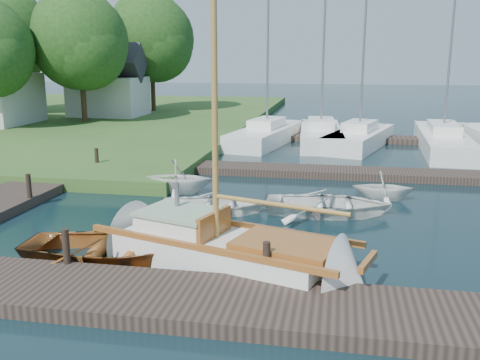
% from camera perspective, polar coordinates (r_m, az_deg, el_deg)
% --- Properties ---
extents(ground, '(160.00, 160.00, 0.00)m').
position_cam_1_polar(ground, '(16.32, 0.00, -4.11)').
color(ground, black).
rests_on(ground, ground).
extents(near_dock, '(18.00, 2.20, 0.30)m').
position_cam_1_polar(near_dock, '(10.82, -6.03, -12.61)').
color(near_dock, '#2B211D').
rests_on(near_dock, ground).
extents(left_dock, '(2.20, 18.00, 0.30)m').
position_cam_1_polar(left_dock, '(20.98, -20.92, -0.65)').
color(left_dock, '#2B211D').
rests_on(left_dock, ground).
extents(far_dock, '(14.00, 1.60, 0.30)m').
position_cam_1_polar(far_dock, '(22.33, 8.16, 0.89)').
color(far_dock, '#2B211D').
rests_on(far_dock, ground).
extents(pontoon, '(30.00, 1.60, 0.30)m').
position_cam_1_polar(pontoon, '(32.46, 23.25, 3.76)').
color(pontoon, '#2B211D').
rests_on(pontoon, ground).
extents(mooring_post_1, '(0.16, 0.16, 0.80)m').
position_cam_1_polar(mooring_post_1, '(12.58, -18.07, -6.75)').
color(mooring_post_1, black).
rests_on(mooring_post_1, near_dock).
extents(mooring_post_2, '(0.16, 0.16, 0.80)m').
position_cam_1_polar(mooring_post_2, '(11.20, 2.84, -8.56)').
color(mooring_post_2, black).
rests_on(mooring_post_2, near_dock).
extents(mooring_post_4, '(0.16, 0.16, 0.80)m').
position_cam_1_polar(mooring_post_4, '(18.69, -21.60, -0.59)').
color(mooring_post_4, black).
rests_on(mooring_post_4, left_dock).
extents(mooring_post_5, '(0.16, 0.16, 0.80)m').
position_cam_1_polar(mooring_post_5, '(22.97, -15.04, 2.31)').
color(mooring_post_5, black).
rests_on(mooring_post_5, left_dock).
extents(sailboat, '(7.41, 4.03, 9.83)m').
position_cam_1_polar(sailboat, '(12.58, -1.10, -7.79)').
color(sailboat, white).
rests_on(sailboat, ground).
extents(dinghy, '(4.29, 3.18, 0.86)m').
position_cam_1_polar(dinghy, '(13.34, -13.99, -6.58)').
color(dinghy, brown).
rests_on(dinghy, ground).
extents(tender_a, '(3.68, 2.87, 0.70)m').
position_cam_1_polar(tender_a, '(16.84, -2.81, -2.33)').
color(tender_a, white).
rests_on(tender_a, ground).
extents(tender_b, '(2.51, 2.17, 1.31)m').
position_cam_1_polar(tender_b, '(19.30, -6.54, 0.54)').
color(tender_b, white).
rests_on(tender_b, ground).
extents(tender_c, '(4.04, 2.97, 0.81)m').
position_cam_1_polar(tender_c, '(16.88, 9.37, -2.26)').
color(tender_c, white).
rests_on(tender_c, ground).
extents(tender_d, '(2.05, 1.77, 1.08)m').
position_cam_1_polar(tender_d, '(18.93, 15.05, -0.44)').
color(tender_d, white).
rests_on(tender_d, ground).
extents(marina_boat_0, '(3.69, 8.29, 10.53)m').
position_cam_1_polar(marina_boat_0, '(30.22, 2.87, 5.00)').
color(marina_boat_0, white).
rests_on(marina_boat_0, ground).
extents(marina_boat_1, '(2.71, 8.09, 9.58)m').
position_cam_1_polar(marina_boat_1, '(30.40, 8.60, 4.90)').
color(marina_boat_1, white).
rests_on(marina_boat_1, ground).
extents(marina_boat_2, '(4.15, 7.56, 10.28)m').
position_cam_1_polar(marina_boat_2, '(29.62, 12.61, 4.53)').
color(marina_boat_2, white).
rests_on(marina_boat_2, ground).
extents(marina_boat_3, '(2.75, 10.16, 11.99)m').
position_cam_1_polar(marina_boat_3, '(30.10, 20.82, 4.13)').
color(marina_boat_3, white).
rests_on(marina_boat_3, ground).
extents(house_c, '(5.25, 4.00, 5.28)m').
position_cam_1_polar(house_c, '(41.02, -13.86, 9.61)').
color(house_c, beige).
rests_on(house_c, shore).
extents(tree_3, '(6.41, 6.38, 8.74)m').
position_cam_1_polar(tree_3, '(37.41, -16.69, 14.10)').
color(tree_3, '#332114').
rests_on(tree_3, shore).
extents(tree_4, '(7.01, 7.01, 9.66)m').
position_cam_1_polar(tree_4, '(44.92, -23.74, 14.02)').
color(tree_4, '#332114').
rests_on(tree_4, shore).
extents(tree_7, '(6.83, 6.83, 9.38)m').
position_cam_1_polar(tree_7, '(43.98, -9.44, 14.75)').
color(tree_7, '#332114').
rests_on(tree_7, shore).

